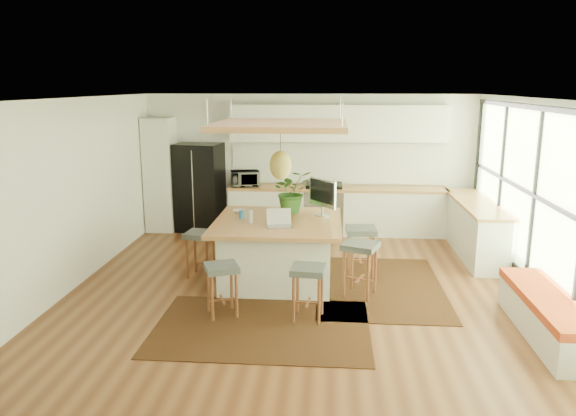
# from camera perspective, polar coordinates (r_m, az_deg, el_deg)

# --- Properties ---
(floor) EXTENTS (7.00, 7.00, 0.00)m
(floor) POSITION_cam_1_polar(r_m,az_deg,el_deg) (7.89, 1.18, -8.65)
(floor) COLOR #5C301A
(floor) RESTS_ON ground
(ceiling) EXTENTS (7.00, 7.00, 0.00)m
(ceiling) POSITION_cam_1_polar(r_m,az_deg,el_deg) (7.34, 1.28, 11.36)
(ceiling) COLOR white
(ceiling) RESTS_ON ground
(wall_back) EXTENTS (6.50, 0.00, 6.50)m
(wall_back) POSITION_cam_1_polar(r_m,az_deg,el_deg) (10.94, 2.28, 4.73)
(wall_back) COLOR white
(wall_back) RESTS_ON ground
(wall_front) EXTENTS (6.50, 0.00, 6.50)m
(wall_front) POSITION_cam_1_polar(r_m,az_deg,el_deg) (4.14, -1.57, -8.93)
(wall_front) COLOR white
(wall_front) RESTS_ON ground
(wall_left) EXTENTS (0.00, 7.00, 7.00)m
(wall_left) POSITION_cam_1_polar(r_m,az_deg,el_deg) (8.33, -21.69, 1.28)
(wall_left) COLOR white
(wall_left) RESTS_ON ground
(wall_right) EXTENTS (0.00, 7.00, 7.00)m
(wall_right) POSITION_cam_1_polar(r_m,az_deg,el_deg) (8.01, 25.13, 0.53)
(wall_right) COLOR white
(wall_right) RESTS_ON ground
(window_wall) EXTENTS (0.10, 6.20, 2.60)m
(window_wall) POSITION_cam_1_polar(r_m,az_deg,el_deg) (7.99, 24.97, 0.88)
(window_wall) COLOR black
(window_wall) RESTS_ON wall_right
(pantry) EXTENTS (0.55, 0.60, 2.25)m
(pantry) POSITION_cam_1_polar(r_m,az_deg,el_deg) (11.17, -13.13, 3.41)
(pantry) COLOR silver
(pantry) RESTS_ON floor
(back_counter_base) EXTENTS (4.20, 0.60, 0.88)m
(back_counter_base) POSITION_cam_1_polar(r_m,az_deg,el_deg) (10.79, 5.09, -0.34)
(back_counter_base) COLOR silver
(back_counter_base) RESTS_ON floor
(back_counter_top) EXTENTS (4.24, 0.64, 0.05)m
(back_counter_top) POSITION_cam_1_polar(r_m,az_deg,el_deg) (10.69, 5.13, 2.06)
(back_counter_top) COLOR #A36839
(back_counter_top) RESTS_ON back_counter_base
(backsplash) EXTENTS (4.20, 0.02, 0.80)m
(backsplash) POSITION_cam_1_polar(r_m,az_deg,el_deg) (10.92, 5.17, 4.67)
(backsplash) COLOR white
(backsplash) RESTS_ON wall_back
(upper_cabinets) EXTENTS (4.20, 0.34, 0.70)m
(upper_cabinets) POSITION_cam_1_polar(r_m,az_deg,el_deg) (10.67, 5.26, 8.80)
(upper_cabinets) COLOR silver
(upper_cabinets) RESTS_ON wall_back
(range) EXTENTS (0.76, 0.62, 1.00)m
(range) POSITION_cam_1_polar(r_m,az_deg,el_deg) (10.78, 3.76, -0.01)
(range) COLOR #A5A5AA
(range) RESTS_ON floor
(right_counter_base) EXTENTS (0.60, 2.50, 0.88)m
(right_counter_base) POSITION_cam_1_polar(r_m,az_deg,el_deg) (9.97, 18.97, -2.11)
(right_counter_base) COLOR silver
(right_counter_base) RESTS_ON floor
(right_counter_top) EXTENTS (0.64, 2.54, 0.05)m
(right_counter_top) POSITION_cam_1_polar(r_m,az_deg,el_deg) (9.86, 19.16, 0.48)
(right_counter_top) COLOR #A36839
(right_counter_top) RESTS_ON right_counter_base
(window_bench) EXTENTS (0.52, 2.00, 0.50)m
(window_bench) POSITION_cam_1_polar(r_m,az_deg,el_deg) (7.14, 25.35, -10.16)
(window_bench) COLOR silver
(window_bench) RESTS_ON floor
(ceiling_panel) EXTENTS (1.86, 1.86, 0.80)m
(ceiling_panel) POSITION_cam_1_polar(r_m,az_deg,el_deg) (7.81, -0.79, 6.67)
(ceiling_panel) COLOR #A36839
(ceiling_panel) RESTS_ON ceiling
(rug_near) EXTENTS (2.60, 1.80, 0.01)m
(rug_near) POSITION_cam_1_polar(r_m,az_deg,el_deg) (6.78, -2.76, -12.33)
(rug_near) COLOR black
(rug_near) RESTS_ON floor
(rug_right) EXTENTS (1.80, 2.60, 0.01)m
(rug_right) POSITION_cam_1_polar(r_m,az_deg,el_deg) (8.16, 9.52, -8.05)
(rug_right) COLOR black
(rug_right) RESTS_ON floor
(fridge) EXTENTS (0.96, 0.79, 1.75)m
(fridge) POSITION_cam_1_polar(r_m,az_deg,el_deg) (11.02, -9.21, 2.40)
(fridge) COLOR black
(fridge) RESTS_ON floor
(island) EXTENTS (1.85, 1.85, 0.93)m
(island) POSITION_cam_1_polar(r_m,az_deg,el_deg) (8.14, -1.06, -4.49)
(island) COLOR #A36839
(island) RESTS_ON floor
(stool_near_left) EXTENTS (0.52, 0.52, 0.68)m
(stool_near_left) POSITION_cam_1_polar(r_m,az_deg,el_deg) (7.03, -6.90, -8.39)
(stool_near_left) COLOR #3F4546
(stool_near_left) RESTS_ON floor
(stool_near_right) EXTENTS (0.45, 0.45, 0.69)m
(stool_near_right) POSITION_cam_1_polar(r_m,az_deg,el_deg) (6.87, 2.11, -8.79)
(stool_near_right) COLOR #3F4546
(stool_near_right) RESTS_ON floor
(stool_right_front) EXTENTS (0.58, 0.58, 0.76)m
(stool_right_front) POSITION_cam_1_polar(r_m,az_deg,el_deg) (7.68, 7.49, -6.54)
(stool_right_front) COLOR #3F4546
(stool_right_front) RESTS_ON floor
(stool_right_back) EXTENTS (0.47, 0.47, 0.76)m
(stool_right_back) POSITION_cam_1_polar(r_m,az_deg,el_deg) (8.48, 7.57, -4.66)
(stool_right_back) COLOR #3F4546
(stool_right_back) RESTS_ON floor
(stool_left_side) EXTENTS (0.47, 0.47, 0.70)m
(stool_left_side) POSITION_cam_1_polar(r_m,az_deg,el_deg) (8.45, -9.08, -4.77)
(stool_left_side) COLOR #3F4546
(stool_left_side) RESTS_ON floor
(laptop) EXTENTS (0.42, 0.43, 0.26)m
(laptop) POSITION_cam_1_polar(r_m,az_deg,el_deg) (7.62, -0.84, -1.12)
(laptop) COLOR #A5A5AA
(laptop) RESTS_ON island
(monitor) EXTENTS (0.56, 0.62, 0.57)m
(monitor) POSITION_cam_1_polar(r_m,az_deg,el_deg) (8.27, 3.62, 0.96)
(monitor) COLOR #A5A5AA
(monitor) RESTS_ON island
(microwave) EXTENTS (0.60, 0.43, 0.37)m
(microwave) POSITION_cam_1_polar(r_m,az_deg,el_deg) (10.76, -4.48, 3.26)
(microwave) COLOR #A5A5AA
(microwave) RESTS_ON back_counter_top
(island_plant) EXTENTS (0.80, 0.84, 0.52)m
(island_plant) POSITION_cam_1_polar(r_m,az_deg,el_deg) (8.48, 0.41, 1.29)
(island_plant) COLOR #1E4C19
(island_plant) RESTS_ON island
(island_bowl) EXTENTS (0.22, 0.22, 0.05)m
(island_bowl) POSITION_cam_1_polar(r_m,az_deg,el_deg) (8.52, -5.15, -0.34)
(island_bowl) COLOR beige
(island_bowl) RESTS_ON island
(island_bottle_0) EXTENTS (0.07, 0.07, 0.19)m
(island_bottle_0) POSITION_cam_1_polar(r_m,az_deg,el_deg) (8.16, -4.85, -0.42)
(island_bottle_0) COLOR #3893E3
(island_bottle_0) RESTS_ON island
(island_bottle_1) EXTENTS (0.07, 0.07, 0.19)m
(island_bottle_1) POSITION_cam_1_polar(r_m,az_deg,el_deg) (7.89, -4.07, -0.85)
(island_bottle_1) COLOR #B9B9BF
(island_bottle_1) RESTS_ON island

